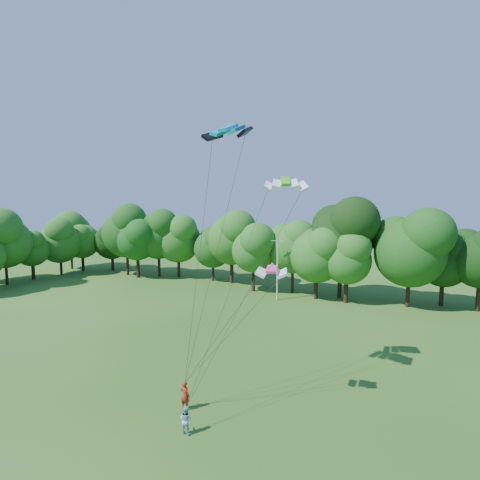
% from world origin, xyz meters
% --- Properties ---
extents(ground, '(160.00, 160.00, 0.00)m').
position_xyz_m(ground, '(0.00, 0.00, 0.00)').
color(ground, '#244B14').
rests_on(ground, ground).
extents(utility_pole, '(1.54, 0.59, 8.02)m').
position_xyz_m(utility_pole, '(-2.13, 31.07, 4.13)').
color(utility_pole, '#B4B5AC').
rests_on(utility_pole, ground).
extents(kite_flyer_left, '(0.68, 0.46, 1.83)m').
position_xyz_m(kite_flyer_left, '(2.18, 4.32, 0.91)').
color(kite_flyer_left, '#A72615').
rests_on(kite_flyer_left, ground).
extents(kite_flyer_right, '(0.80, 0.64, 1.58)m').
position_xyz_m(kite_flyer_right, '(3.62, 2.36, 0.79)').
color(kite_flyer_right, '#9FC2DD').
rests_on(kite_flyer_right, ground).
extents(kite_teal, '(3.24, 1.73, 0.68)m').
position_xyz_m(kite_teal, '(3.88, 6.95, 17.50)').
color(kite_teal, '#058AAF').
rests_on(kite_teal, ground).
extents(kite_green, '(3.30, 2.43, 0.73)m').
position_xyz_m(kite_green, '(6.12, 11.17, 14.35)').
color(kite_green, '#42C71D').
rests_on(kite_green, ground).
extents(kite_pink, '(2.07, 1.36, 0.37)m').
position_xyz_m(kite_pink, '(6.91, 6.83, 8.89)').
color(kite_pink, '#E84089').
rests_on(kite_pink, ground).
extents(tree_back_west, '(7.40, 7.40, 10.77)m').
position_xyz_m(tree_back_west, '(-28.30, 33.77, 6.72)').
color(tree_back_west, black).
rests_on(tree_back_west, ground).
extents(tree_back_center, '(9.15, 9.15, 13.31)m').
position_xyz_m(tree_back_center, '(4.91, 35.93, 8.31)').
color(tree_back_center, black).
rests_on(tree_back_center, ground).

